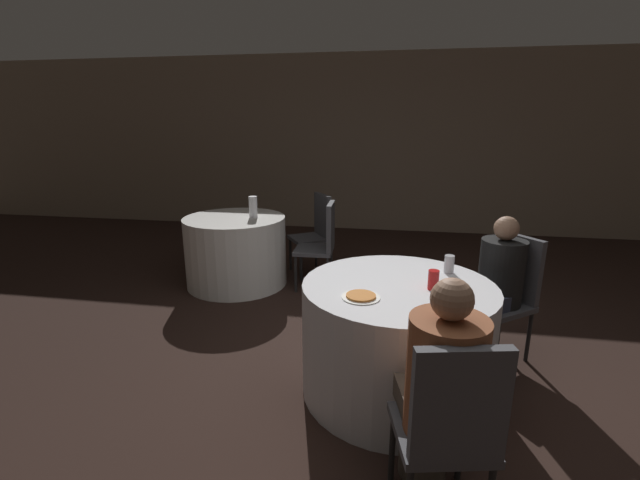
# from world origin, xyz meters

# --- Properties ---
(ground_plane) EXTENTS (16.00, 16.00, 0.00)m
(ground_plane) POSITION_xyz_m (0.00, 0.00, 0.00)
(ground_plane) COLOR black
(wall_back) EXTENTS (16.00, 0.06, 2.80)m
(wall_back) POSITION_xyz_m (0.00, 4.64, 1.40)
(wall_back) COLOR gray
(wall_back) RESTS_ON ground_plane
(table_near) EXTENTS (1.23, 1.23, 0.76)m
(table_near) POSITION_xyz_m (0.13, 0.11, 0.38)
(table_near) COLOR silver
(table_near) RESTS_ON ground_plane
(table_far) EXTENTS (1.10, 1.10, 0.76)m
(table_far) POSITION_xyz_m (-1.61, 1.82, 0.38)
(table_far) COLOR white
(table_far) RESTS_ON ground_plane
(chair_near_south) EXTENTS (0.47, 0.48, 0.94)m
(chair_near_south) POSITION_xyz_m (0.34, -0.90, 0.55)
(chair_near_south) COLOR #47474C
(chair_near_south) RESTS_ON ground_plane
(chair_near_northeast) EXTENTS (0.56, 0.56, 0.94)m
(chair_near_northeast) POSITION_xyz_m (0.95, 0.73, 0.55)
(chair_near_northeast) COLOR #47474C
(chair_near_northeast) RESTS_ON ground_plane
(chair_far_east) EXTENTS (0.42, 0.41, 0.94)m
(chair_far_east) POSITION_xyz_m (-0.65, 1.86, 0.55)
(chair_far_east) COLOR #47474C
(chair_far_east) RESTS_ON ground_plane
(chair_far_northeast) EXTENTS (0.56, 0.56, 0.94)m
(chair_far_northeast) POSITION_xyz_m (-0.81, 2.36, 0.55)
(chair_far_northeast) COLOR #47474C
(chair_far_northeast) RESTS_ON ground_plane
(person_floral_shirt) EXTENTS (0.38, 0.50, 1.14)m
(person_floral_shirt) POSITION_xyz_m (0.31, -0.74, 0.58)
(person_floral_shirt) COLOR #4C4238
(person_floral_shirt) RESTS_ON ground_plane
(person_black_shirt) EXTENTS (0.47, 0.44, 1.10)m
(person_black_shirt) POSITION_xyz_m (0.82, 0.63, 0.55)
(person_black_shirt) COLOR #33384C
(person_black_shirt) RESTS_ON ground_plane
(pizza_plate_near) EXTENTS (0.23, 0.23, 0.02)m
(pizza_plate_near) POSITION_xyz_m (-0.09, -0.14, 0.76)
(pizza_plate_near) COLOR white
(pizza_plate_near) RESTS_ON table_near
(soda_can_silver) EXTENTS (0.07, 0.07, 0.12)m
(soda_can_silver) POSITION_xyz_m (0.46, 0.39, 0.82)
(soda_can_silver) COLOR silver
(soda_can_silver) RESTS_ON table_near
(soda_can_red) EXTENTS (0.07, 0.07, 0.12)m
(soda_can_red) POSITION_xyz_m (0.33, 0.06, 0.82)
(soda_can_red) COLOR red
(soda_can_red) RESTS_ON table_near
(bottle_far) EXTENTS (0.09, 0.09, 0.23)m
(bottle_far) POSITION_xyz_m (-1.40, 1.85, 0.87)
(bottle_far) COLOR white
(bottle_far) RESTS_ON table_far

